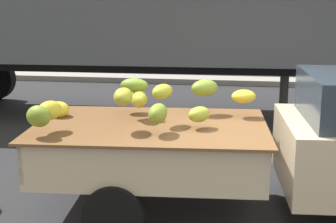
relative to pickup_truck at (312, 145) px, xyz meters
name	(u,v)px	position (x,y,z in m)	size (l,w,h in m)	color
curb_strip	(243,81)	(-0.72, 8.85, -0.80)	(80.00, 0.80, 0.16)	gray
pickup_truck	(312,145)	(0.00, 0.00, 0.00)	(4.83, 2.02, 1.70)	#CCB793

